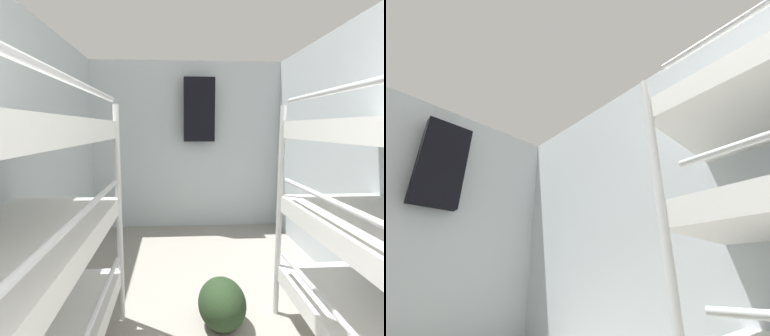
{
  "view_description": "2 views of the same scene",
  "coord_description": "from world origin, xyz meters",
  "views": [
    {
      "loc": [
        -0.21,
        0.22,
        1.5
      ],
      "look_at": [
        0.02,
        3.83,
        1.01
      ],
      "focal_mm": 28.0,
      "sensor_mm": 36.0,
      "label": 1
    },
    {
      "loc": [
        -0.41,
        1.87,
        0.64
      ],
      "look_at": [
        0.83,
        3.21,
        1.46
      ],
      "focal_mm": 24.0,
      "sensor_mm": 36.0,
      "label": 2
    }
  ],
  "objects": [
    {
      "name": "hanging_coat",
      "position": [
        0.17,
        4.54,
        1.75
      ],
      "size": [
        0.44,
        0.12,
        0.9
      ],
      "color": "black"
    },
    {
      "name": "wall_right",
      "position": [
        1.41,
        2.33,
        1.23
      ],
      "size": [
        0.06,
        4.78,
        2.45
      ],
      "color": "silver",
      "rests_on": "ground_plane"
    },
    {
      "name": "wall_back",
      "position": [
        0.0,
        4.69,
        1.23
      ],
      "size": [
        2.88,
        0.06,
        2.45
      ],
      "color": "silver",
      "rests_on": "ground_plane"
    }
  ]
}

